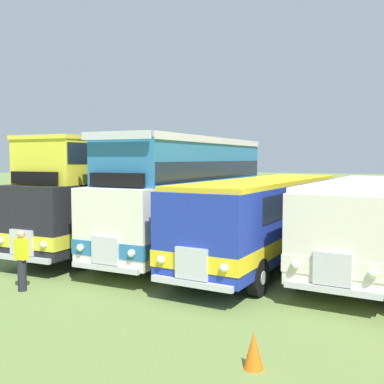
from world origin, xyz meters
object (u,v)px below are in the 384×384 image
bus_second_in_row (189,193)px  cone_near_end (254,350)px  bus_fourth_in_row (365,218)px  bus_first_in_row (123,188)px  marshal_person (22,260)px  bus_third_in_row (267,214)px

bus_second_in_row → cone_near_end: size_ratio=15.80×
bus_fourth_in_row → bus_first_in_row: bearing=-179.1°
marshal_person → bus_second_in_row: bearing=74.8°
bus_third_in_row → marshal_person: bearing=-127.7°
bus_first_in_row → bus_second_in_row: size_ratio=1.07×
bus_first_in_row → bus_fourth_in_row: bus_first_in_row is taller
bus_third_in_row → bus_fourth_in_row: (3.23, 0.47, -0.01)m
marshal_person → bus_fourth_in_row: bearing=40.2°
bus_fourth_in_row → cone_near_end: bus_fourth_in_row is taller
bus_fourth_in_row → marshal_person: 10.85m
cone_near_end → bus_third_in_row: bearing=106.3°
bus_third_in_row → marshal_person: 8.28m
bus_third_in_row → marshal_person: size_ratio=6.45×
bus_fourth_in_row → bus_second_in_row: bearing=-177.3°
bus_second_in_row → bus_fourth_in_row: bus_second_in_row is taller
bus_first_in_row → bus_third_in_row: bearing=-2.8°
bus_first_in_row → bus_fourth_in_row: size_ratio=1.14×
bus_third_in_row → cone_near_end: size_ratio=16.55×
bus_first_in_row → marshal_person: 7.15m
bus_fourth_in_row → marshal_person: bearing=-139.8°
cone_near_end → marshal_person: marshal_person is taller
bus_second_in_row → marshal_person: 7.07m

